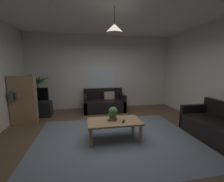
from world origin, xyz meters
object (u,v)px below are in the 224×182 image
book_on_table_0 (110,120)px  potted_palm_corner (38,93)px  coffee_table (114,123)px  pendant_lamp (114,28)px  tv (36,95)px  bookshelf_corner (23,100)px  potted_plant_on_table (113,113)px  couch_right_side (218,128)px  couch_under_window (104,104)px  tv_stand (37,109)px  remote_on_table_0 (124,121)px

book_on_table_0 → potted_palm_corner: potted_palm_corner is taller
coffee_table → pendant_lamp: (0.00, 0.00, 2.05)m
coffee_table → tv: size_ratio=1.56×
book_on_table_0 → coffee_table: bearing=-19.2°
coffee_table → pendant_lamp: bearing=53.1°
bookshelf_corner → pendant_lamp: (2.40, -1.43, 1.73)m
bookshelf_corner → pendant_lamp: size_ratio=2.68×
tv → pendant_lamp: bearing=-41.8°
tv → book_on_table_0: bearing=-42.6°
book_on_table_0 → potted_plant_on_table: 0.17m
couch_right_side → potted_palm_corner: (-4.67, 2.96, 0.43)m
couch_right_side → bookshelf_corner: 5.13m
coffee_table → pendant_lamp: pendant_lamp is taller
tv → bookshelf_corner: (-0.19, -0.55, -0.04)m
potted_palm_corner → pendant_lamp: 3.84m
coffee_table → potted_palm_corner: size_ratio=0.82×
couch_under_window → tv_stand: (-2.29, -0.26, -0.02)m
remote_on_table_0 → potted_palm_corner: (-2.50, 2.65, 0.25)m
potted_plant_on_table → bookshelf_corner: (-2.38, 1.39, 0.10)m
book_on_table_0 → tv: (-2.12, 1.95, 0.29)m
remote_on_table_0 → potted_plant_on_table: (-0.21, 0.15, 0.15)m
tv → couch_right_side: bearing=-27.7°
tv_stand → coffee_table: bearing=-42.2°
couch_under_window → bookshelf_corner: bearing=-161.2°
couch_right_side → potted_palm_corner: potted_palm_corner is taller
couch_right_side → pendant_lamp: (-2.36, 0.42, 2.16)m
couch_under_window → bookshelf_corner: (-2.47, -0.84, 0.43)m
book_on_table_0 → remote_on_table_0: bearing=-26.3°
couch_under_window → coffee_table: (-0.07, -2.27, 0.11)m
couch_right_side → remote_on_table_0: (-2.17, 0.31, 0.18)m
bookshelf_corner → tv_stand: bearing=72.1°
coffee_table → book_on_table_0: (-0.10, 0.03, 0.08)m
potted_plant_on_table → coffee_table: bearing=-59.1°
couch_right_side → couch_under_window: bearing=-139.6°
couch_right_side → bookshelf_corner: bearing=-111.2°
coffee_table → book_on_table_0: size_ratio=10.36×
pendant_lamp → tv_stand: bearing=137.8°
book_on_table_0 → potted_plant_on_table: bearing=5.0°
couch_under_window → bookshelf_corner: size_ratio=1.08×
book_on_table_0 → remote_on_table_0: 0.32m
coffee_table → book_on_table_0: book_on_table_0 is taller
pendant_lamp → coffee_table: bearing=-126.9°
tv → potted_palm_corner: size_ratio=0.52×
couch_under_window → remote_on_table_0: 2.39m
tv_stand → bookshelf_corner: size_ratio=0.64×
potted_palm_corner → pendant_lamp: (2.31, -2.54, 1.72)m
coffee_table → potted_plant_on_table: size_ratio=3.84×
tv_stand → tv: size_ratio=1.17×
potted_plant_on_table → book_on_table_0: bearing=-175.0°
book_on_table_0 → potted_plant_on_table: (0.07, 0.01, 0.15)m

